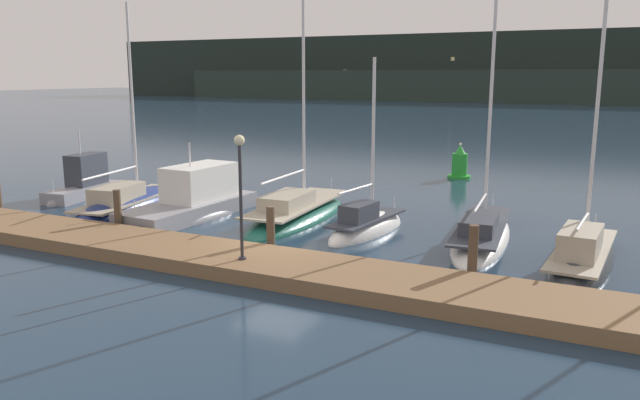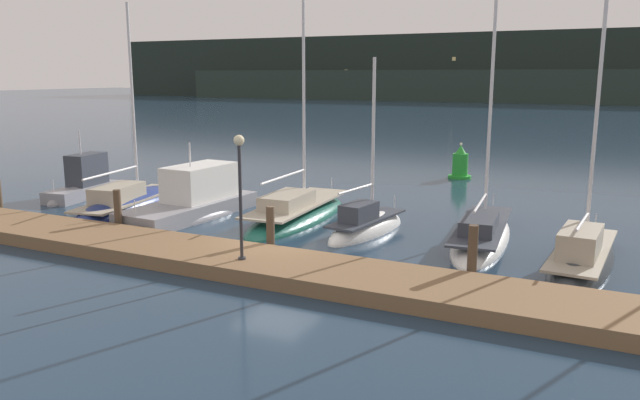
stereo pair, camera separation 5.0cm
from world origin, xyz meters
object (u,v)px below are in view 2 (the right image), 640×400
object	(u,v)px
channel_buoy	(460,165)
sailboat_berth_6	(481,237)
motorboat_berth_3	(192,208)
sailboat_berth_4	(297,216)
sailboat_berth_2	(130,206)
dock_lamppost	(240,176)
sailboat_berth_7	(582,261)
sailboat_berth_5	(366,230)
motorboat_berth_1	(84,190)

from	to	relation	value
channel_buoy	sailboat_berth_6	bearing A→B (deg)	-73.17
motorboat_berth_3	sailboat_berth_4	world-z (taller)	sailboat_berth_4
sailboat_berth_2	dock_lamppost	bearing A→B (deg)	-30.21
sailboat_berth_7	sailboat_berth_5	bearing A→B (deg)	173.73
sailboat_berth_6	sailboat_berth_4	bearing A→B (deg)	-179.95
motorboat_berth_3	sailboat_berth_5	size ratio (longest dim) A/B	1.03
sailboat_berth_6	channel_buoy	bearing A→B (deg)	106.83
motorboat_berth_1	motorboat_berth_3	xyz separation A→B (m)	(7.34, -0.99, -0.00)
sailboat_berth_7	sailboat_berth_6	bearing A→B (deg)	154.69
motorboat_berth_1	channel_buoy	bearing A→B (deg)	42.35
sailboat_berth_2	motorboat_berth_3	distance (m)	3.43
sailboat_berth_6	sailboat_berth_2	bearing A→B (deg)	-174.63
motorboat_berth_1	sailboat_berth_4	distance (m)	11.68
motorboat_berth_3	motorboat_berth_1	bearing A→B (deg)	172.30
sailboat_berth_2	channel_buoy	bearing A→B (deg)	52.86
motorboat_berth_3	sailboat_berth_7	world-z (taller)	sailboat_berth_7
sailboat_berth_7	sailboat_berth_2	bearing A→B (deg)	179.39
sailboat_berth_2	dock_lamppost	distance (m)	11.52
sailboat_berth_5	channel_buoy	distance (m)	14.28
motorboat_berth_1	motorboat_berth_3	distance (m)	7.41
sailboat_berth_7	dock_lamppost	xyz separation A→B (m)	(-9.21, -5.41, 2.84)
motorboat_berth_3	sailboat_berth_6	distance (m)	12.02
sailboat_berth_5	motorboat_berth_3	bearing A→B (deg)	-175.64
motorboat_berth_3	channel_buoy	world-z (taller)	motorboat_berth_3
sailboat_berth_2	sailboat_berth_7	size ratio (longest dim) A/B	0.93
sailboat_berth_5	sailboat_berth_7	bearing A→B (deg)	-6.27
motorboat_berth_1	sailboat_berth_4	bearing A→B (deg)	1.93
sailboat_berth_2	sailboat_berth_5	world-z (taller)	sailboat_berth_2
sailboat_berth_7	channel_buoy	xyz separation A→B (m)	(-7.55, 15.11, 0.64)
motorboat_berth_1	sailboat_berth_2	xyz separation A→B (m)	(3.92, -1.04, -0.24)
motorboat_berth_3	sailboat_berth_7	distance (m)	15.42
dock_lamppost	sailboat_berth_5	bearing A→B (deg)	76.29
sailboat_berth_4	channel_buoy	world-z (taller)	sailboat_berth_4
channel_buoy	dock_lamppost	world-z (taller)	dock_lamppost
sailboat_berth_6	channel_buoy	distance (m)	14.08
sailboat_berth_4	sailboat_berth_6	xyz separation A→B (m)	(7.61, 0.01, -0.00)
dock_lamppost	sailboat_berth_7	bearing A→B (deg)	30.44
channel_buoy	sailboat_berth_5	bearing A→B (deg)	-90.51
sailboat_berth_5	channel_buoy	xyz separation A→B (m)	(0.13, 14.26, 0.66)
motorboat_berth_1	channel_buoy	size ratio (longest dim) A/B	2.33
sailboat_berth_2	sailboat_berth_4	bearing A→B (deg)	10.50
sailboat_berth_2	channel_buoy	xyz separation A→B (m)	(11.29, 14.91, 0.68)
dock_lamppost	motorboat_berth_1	bearing A→B (deg)	153.85
sailboat_berth_4	sailboat_berth_5	size ratio (longest dim) A/B	1.40
sailboat_berth_2	sailboat_berth_6	xyz separation A→B (m)	(15.36, 1.44, 0.03)
sailboat_berth_4	dock_lamppost	distance (m)	7.83
sailboat_berth_2	dock_lamppost	xyz separation A→B (m)	(9.64, -5.61, 2.88)
sailboat_berth_4	motorboat_berth_1	bearing A→B (deg)	-178.07
motorboat_berth_1	sailboat_berth_6	distance (m)	19.29
dock_lamppost	sailboat_berth_4	bearing A→B (deg)	104.93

